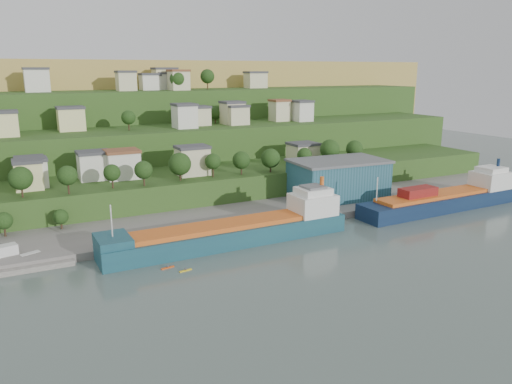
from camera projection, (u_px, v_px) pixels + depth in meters
ground at (238, 259)px, 118.30m from camera, size 500.00×500.00×0.00m
quay at (259, 218)px, 151.34m from camera, size 220.00×26.00×4.00m
hillside at (104, 154)px, 264.27m from camera, size 360.00×210.26×96.00m
cargo_ship_near at (237, 233)px, 128.64m from camera, size 65.85×11.17×16.90m
cargo_ship_far at (446, 201)px, 160.31m from camera, size 61.34×11.70×16.60m
warehouse at (338, 179)px, 165.71m from camera, size 32.11×20.87×12.80m
caravan at (1, 253)px, 114.36m from camera, size 7.29×4.38×3.18m
dinghy at (30, 255)px, 116.36m from camera, size 4.70×3.12×0.88m
kayak_orange at (168, 267)px, 112.66m from camera, size 3.18×1.01×0.78m
kayak_yellow at (186, 270)px, 111.11m from camera, size 3.02×1.02×0.74m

